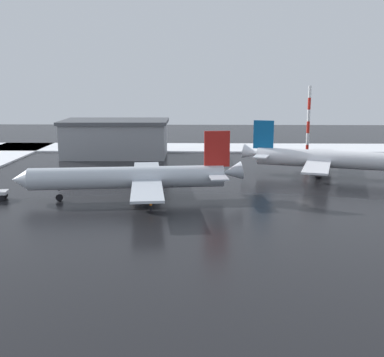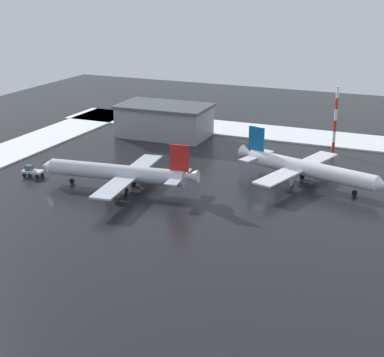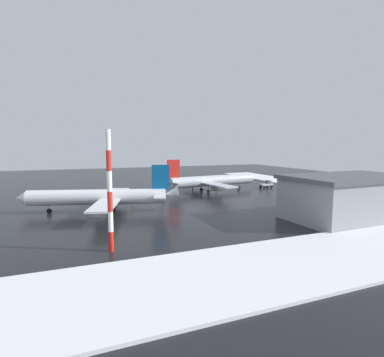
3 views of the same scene
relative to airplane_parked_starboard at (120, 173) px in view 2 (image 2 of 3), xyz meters
name	(u,v)px [view 2 (image 2 of 3)]	position (x,y,z in m)	size (l,w,h in m)	color
ground_plane	(259,197)	(-28.02, -6.80, -3.46)	(240.00, 240.00, 0.00)	black
snow_bank_far	(313,137)	(-28.02, -56.80, -3.27)	(152.00, 16.00, 0.37)	white
airplane_parked_starboard	(120,173)	(0.00, 0.00, 0.00)	(35.24, 29.33, 10.46)	silver
airplane_distant_tail	(307,168)	(-34.92, -18.24, -0.02)	(34.39, 28.93, 10.41)	white
pushback_tug	(32,171)	(21.95, 0.82, -2.17)	(4.84, 2.79, 2.50)	silver
ground_crew_beside_wing	(125,179)	(0.55, -3.06, -2.49)	(0.36, 0.36, 1.71)	black
ground_crew_near_tug	(118,197)	(-3.42, 6.76, -2.49)	(0.36, 0.36, 1.71)	black
antenna_mast	(335,120)	(-35.94, -43.89, 4.95)	(0.70, 0.70, 16.82)	red
cargo_hangar	(164,120)	(10.23, -42.39, 0.98)	(25.37, 15.62, 8.80)	gray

